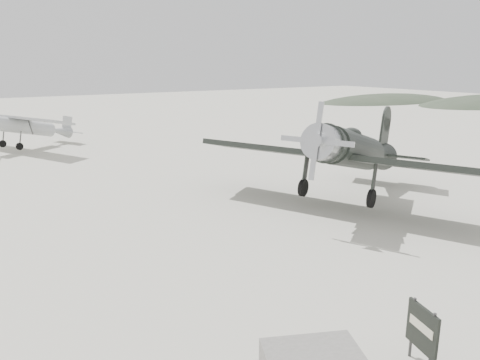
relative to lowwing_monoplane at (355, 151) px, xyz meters
name	(u,v)px	position (x,y,z in m)	size (l,w,h in m)	color
ground	(320,238)	(-4.38, -2.75, -2.31)	(160.00, 160.00, 0.00)	#AEAA9A
hill_northeast	(387,101)	(45.62, 37.25, -2.31)	(32.00, 16.00, 5.20)	#313D2C
lowwing_monoplane	(355,151)	(0.00, 0.00, 0.00)	(10.26, 13.13, 4.36)	black
highwing_monoplane	(26,124)	(-10.40, 22.27, -0.49)	(7.68, 9.89, 2.90)	#989C9D
sign_board	(422,330)	(-7.58, -9.39, -1.48)	(0.34, 0.93, 1.38)	#333333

